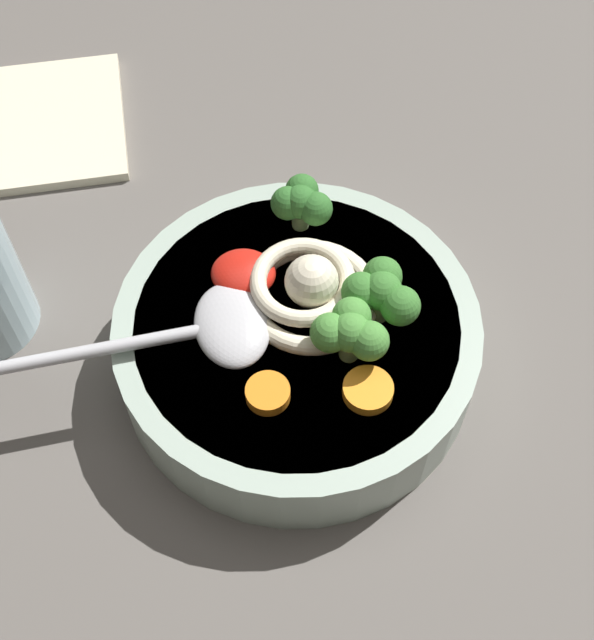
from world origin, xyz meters
The scene contains 11 objects.
table_slab centered at (0.00, 0.00, 1.36)cm, with size 133.74×133.74×2.72cm, color #5B5651.
soup_bowl centered at (-1.20, -0.08, 5.24)cm, with size 22.14×22.14×4.87cm.
noodle_pile centered at (-1.79, -1.61, 8.73)cm, with size 9.06×8.89×3.64cm.
soup_spoon centered at (3.83, 1.50, 8.39)cm, with size 17.43×8.40×1.60cm.
chili_sauce_dollop centered at (2.27, -2.60, 8.48)cm, with size 3.93×3.54×1.77cm, color red.
broccoli_floret_beside_chili centered at (-4.35, 1.86, 9.82)cm, with size 4.48×3.86×3.55cm.
broccoli_floret_near_spoon centered at (-0.78, -7.53, 9.66)cm, with size 4.18×3.59×3.30cm.
broccoli_floret_front centered at (-6.00, -1.05, 9.87)cm, with size 4.60×3.96×3.64cm.
carrot_slice_right centered at (-5.57, 4.51, 7.97)cm, with size 2.87×2.87×0.74cm, color orange.
carrot_slice_rear centered at (-0.03, 5.18, 7.99)cm, with size 2.53×2.53×0.80cm, color orange.
folded_napkin centered at (20.18, -19.49, 3.12)cm, with size 12.34×13.47×0.80cm, color beige.
Camera 1 is at (-3.49, 27.44, 49.89)cm, focal length 47.70 mm.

